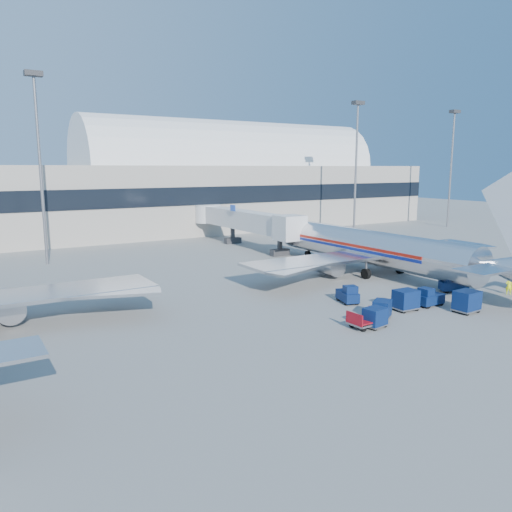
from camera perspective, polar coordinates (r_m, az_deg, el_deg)
ground at (r=46.89m, az=8.88°, el=-4.44°), size 260.00×260.00×0.00m
terminal at (r=91.87m, az=-21.70°, el=6.78°), size 170.00×28.15×21.00m
airliner_main at (r=56.24m, az=13.75°, el=0.85°), size 32.00×37.26×12.07m
jetbridge_near at (r=75.50m, az=-1.89°, el=4.18°), size 4.40×27.50×6.25m
mast_west at (r=65.20m, az=-23.62°, el=12.00°), size 2.00×1.20×22.60m
mast_east at (r=87.85m, az=11.42°, el=11.91°), size 2.00×1.20×22.60m
mast_far_east at (r=106.42m, az=21.51°, el=11.06°), size 2.00×1.20×22.60m
barrier_near at (r=61.01m, az=20.63°, el=-1.17°), size 3.00×0.55×0.90m
barrier_mid at (r=63.62m, az=22.45°, el=-0.85°), size 3.00×0.55×0.90m
barrier_far at (r=66.30m, az=24.14°, el=-0.55°), size 3.00×0.55×0.90m
tug_lead at (r=45.12m, az=19.16°, el=-4.50°), size 2.50×1.29×1.61m
tug_right at (r=50.94m, az=21.54°, el=-3.01°), size 2.77×2.34×1.62m
tug_left at (r=44.33m, az=10.46°, el=-4.36°), size 1.93×2.73×1.61m
cart_train_a at (r=43.07m, az=16.74°, el=-4.79°), size 2.04×1.61×1.73m
cart_train_b at (r=40.31m, az=14.20°, el=-5.89°), size 2.08×1.95×1.46m
cart_train_c at (r=38.02m, az=13.44°, el=-6.80°), size 1.87×1.54×1.49m
cart_solo_near at (r=44.17m, az=22.95°, el=-4.75°), size 2.10×1.63×1.79m
cart_open_red at (r=37.94m, az=12.39°, el=-7.32°), size 2.46×1.78×0.64m
ramp_worker at (r=52.05m, az=26.93°, el=-3.06°), size 0.69×0.70×1.62m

